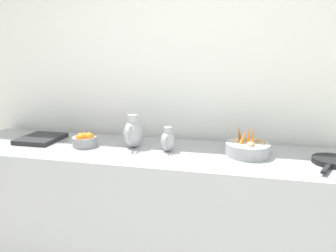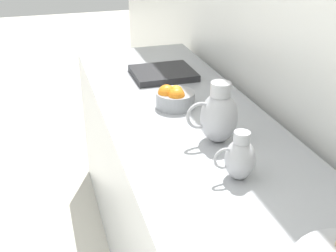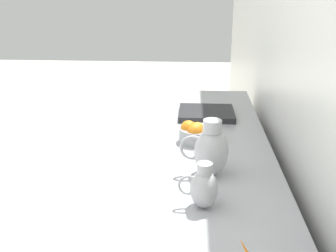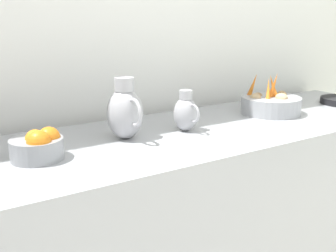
% 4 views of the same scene
% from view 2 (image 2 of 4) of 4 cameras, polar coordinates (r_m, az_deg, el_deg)
% --- Properties ---
extents(prep_counter, '(0.73, 3.03, 0.93)m').
position_cam_2_polar(prep_counter, '(1.97, 5.74, -15.40)').
color(prep_counter, '#9EA0A5').
rests_on(prep_counter, ground_plane).
extents(orange_bowl, '(0.19, 0.19, 0.12)m').
position_cam_2_polar(orange_bowl, '(2.06, 0.83, 3.73)').
color(orange_bowl, gray).
rests_on(orange_bowl, prep_counter).
extents(metal_pitcher_tall, '(0.21, 0.15, 0.25)m').
position_cam_2_polar(metal_pitcher_tall, '(1.74, 6.61, 1.36)').
color(metal_pitcher_tall, '#A3A3A8').
rests_on(metal_pitcher_tall, prep_counter).
extents(metal_pitcher_short, '(0.15, 0.11, 0.18)m').
position_cam_2_polar(metal_pitcher_short, '(1.52, 9.33, -4.13)').
color(metal_pitcher_short, '#A3A3A8').
rests_on(metal_pitcher_short, prep_counter).
extents(counter_sink_basin, '(0.34, 0.30, 0.04)m').
position_cam_2_polar(counter_sink_basin, '(2.48, -0.65, 6.91)').
color(counter_sink_basin, '#232326').
rests_on(counter_sink_basin, prep_counter).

